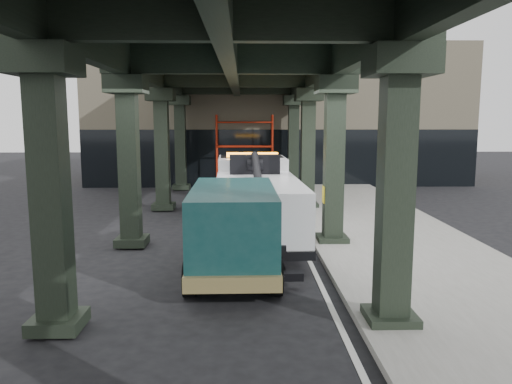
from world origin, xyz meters
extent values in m
plane|color=black|center=(0.00, 0.00, 0.00)|extent=(90.00, 90.00, 0.00)
cube|color=gray|center=(4.50, 2.00, 0.07)|extent=(5.00, 40.00, 0.15)
cube|color=silver|center=(1.70, 2.00, 0.01)|extent=(0.12, 38.00, 0.01)
cube|color=black|center=(2.60, -4.00, 2.50)|extent=(0.55, 0.55, 5.00)
cube|color=black|center=(2.60, -4.00, 4.75)|extent=(1.10, 1.10, 0.50)
cube|color=black|center=(2.60, -4.00, 0.18)|extent=(0.90, 0.90, 0.24)
cube|color=black|center=(2.60, 2.00, 2.50)|extent=(0.55, 0.55, 5.00)
cube|color=black|center=(2.60, 2.00, 4.75)|extent=(1.10, 1.10, 0.50)
cube|color=black|center=(2.60, 2.00, 0.18)|extent=(0.90, 0.90, 0.24)
cube|color=black|center=(2.60, 8.00, 2.50)|extent=(0.55, 0.55, 5.00)
cube|color=black|center=(2.60, 8.00, 4.75)|extent=(1.10, 1.10, 0.50)
cube|color=black|center=(2.60, 8.00, 0.18)|extent=(0.90, 0.90, 0.24)
cube|color=black|center=(2.60, 14.00, 2.50)|extent=(0.55, 0.55, 5.00)
cube|color=black|center=(2.60, 14.00, 4.75)|extent=(1.10, 1.10, 0.50)
cube|color=black|center=(2.60, 14.00, 0.18)|extent=(0.90, 0.90, 0.24)
cube|color=black|center=(-3.40, -4.00, 2.50)|extent=(0.55, 0.55, 5.00)
cube|color=black|center=(-3.40, -4.00, 4.75)|extent=(1.10, 1.10, 0.50)
cube|color=black|center=(-3.40, -4.00, 0.18)|extent=(0.90, 0.90, 0.24)
cube|color=black|center=(-3.40, 2.00, 2.50)|extent=(0.55, 0.55, 5.00)
cube|color=black|center=(-3.40, 2.00, 4.75)|extent=(1.10, 1.10, 0.50)
cube|color=black|center=(-3.40, 2.00, 0.18)|extent=(0.90, 0.90, 0.24)
cube|color=black|center=(-3.40, 8.00, 2.50)|extent=(0.55, 0.55, 5.00)
cube|color=black|center=(-3.40, 8.00, 4.75)|extent=(1.10, 1.10, 0.50)
cube|color=black|center=(-3.40, 8.00, 0.18)|extent=(0.90, 0.90, 0.24)
cube|color=black|center=(-3.40, 14.00, 2.50)|extent=(0.55, 0.55, 5.00)
cube|color=black|center=(-3.40, 14.00, 4.75)|extent=(1.10, 1.10, 0.50)
cube|color=black|center=(-3.40, 14.00, 0.18)|extent=(0.90, 0.90, 0.24)
cube|color=black|center=(2.60, 2.00, 5.55)|extent=(0.35, 32.00, 1.10)
cube|color=black|center=(-3.40, 2.00, 5.55)|extent=(0.35, 32.00, 1.10)
cube|color=black|center=(-0.40, 2.00, 5.55)|extent=(0.35, 32.00, 1.10)
cube|color=black|center=(-0.40, 2.00, 6.25)|extent=(7.40, 32.00, 0.30)
cube|color=#C6B793|center=(2.00, 20.00, 4.00)|extent=(22.00, 10.00, 8.00)
cylinder|color=red|center=(-1.50, 14.90, 2.00)|extent=(0.08, 0.08, 4.00)
cylinder|color=red|center=(-1.50, 14.10, 2.00)|extent=(0.08, 0.08, 4.00)
cylinder|color=red|center=(1.50, 14.90, 2.00)|extent=(0.08, 0.08, 4.00)
cylinder|color=red|center=(1.50, 14.10, 2.00)|extent=(0.08, 0.08, 4.00)
cylinder|color=red|center=(0.00, 14.90, 1.00)|extent=(3.00, 0.08, 0.08)
cylinder|color=red|center=(0.00, 14.90, 2.30)|extent=(3.00, 0.08, 0.08)
cylinder|color=red|center=(0.00, 14.90, 3.60)|extent=(3.00, 0.08, 0.08)
cube|color=black|center=(0.32, 2.50, 0.70)|extent=(1.24, 7.49, 0.25)
cube|color=white|center=(0.24, 5.04, 1.54)|extent=(2.42, 2.46, 1.79)
cube|color=white|center=(0.20, 6.08, 1.05)|extent=(2.36, 0.77, 0.90)
cube|color=black|center=(0.23, 5.29, 2.04)|extent=(2.23, 1.37, 0.85)
cube|color=white|center=(0.36, 1.36, 1.34)|extent=(2.55, 5.05, 1.39)
cube|color=orange|center=(0.24, 4.84, 2.54)|extent=(1.80, 0.34, 0.16)
cube|color=black|center=(0.29, 3.35, 2.34)|extent=(1.61, 0.65, 0.60)
cylinder|color=black|center=(0.35, 1.55, 2.09)|extent=(0.35, 3.49, 1.33)
cube|color=black|center=(0.44, -1.18, 0.35)|extent=(0.34, 1.40, 0.18)
cube|color=black|center=(0.46, -1.88, 0.30)|extent=(1.60, 0.30, 0.18)
cylinder|color=black|center=(-0.87, 5.30, 0.55)|extent=(0.38, 1.11, 1.09)
cylinder|color=silver|center=(-0.87, 5.30, 0.55)|extent=(0.41, 0.61, 0.60)
cylinder|color=black|center=(1.32, 5.37, 0.55)|extent=(0.38, 1.11, 1.09)
cylinder|color=silver|center=(1.32, 5.37, 0.55)|extent=(0.41, 0.61, 0.60)
cylinder|color=black|center=(-0.76, 2.02, 0.55)|extent=(0.38, 1.11, 1.09)
cylinder|color=silver|center=(-0.76, 2.02, 0.55)|extent=(0.41, 0.61, 0.60)
cylinder|color=black|center=(1.43, 2.09, 0.55)|extent=(0.38, 1.11, 1.09)
cylinder|color=silver|center=(1.43, 2.09, 0.55)|extent=(0.41, 0.61, 0.60)
cylinder|color=black|center=(-0.72, 0.72, 0.55)|extent=(0.38, 1.11, 1.09)
cylinder|color=silver|center=(-0.72, 0.72, 0.55)|extent=(0.41, 0.61, 0.60)
cylinder|color=black|center=(1.47, 0.80, 0.55)|extent=(0.38, 1.11, 1.09)
cylinder|color=silver|center=(1.47, 0.80, 0.55)|extent=(0.41, 0.61, 0.60)
cube|color=#103839|center=(-0.34, 1.69, 0.88)|extent=(1.92, 1.04, 0.84)
cube|color=#103839|center=(-0.31, -0.87, 1.26)|extent=(1.99, 4.20, 1.81)
cube|color=olive|center=(-0.32, -0.50, 0.51)|extent=(2.04, 5.23, 0.33)
cube|color=black|center=(-0.33, 1.31, 1.63)|extent=(1.82, 0.42, 0.77)
cube|color=black|center=(-0.31, -0.59, 1.72)|extent=(2.01, 3.37, 0.51)
cube|color=silver|center=(-0.34, 2.18, 0.51)|extent=(1.86, 0.13, 0.28)
cylinder|color=black|center=(-1.27, 1.63, 0.39)|extent=(0.27, 0.78, 0.78)
cylinder|color=silver|center=(-1.27, 1.63, 0.39)|extent=(0.30, 0.43, 0.43)
cylinder|color=black|center=(0.59, 1.65, 0.39)|extent=(0.27, 0.78, 0.78)
cylinder|color=silver|center=(0.59, 1.65, 0.39)|extent=(0.30, 0.43, 0.43)
cylinder|color=black|center=(-1.23, -2.28, 0.39)|extent=(0.27, 0.78, 0.78)
cylinder|color=silver|center=(-1.23, -2.28, 0.39)|extent=(0.30, 0.43, 0.43)
cylinder|color=black|center=(0.63, -2.26, 0.39)|extent=(0.27, 0.78, 0.78)
cylinder|color=silver|center=(0.63, -2.26, 0.39)|extent=(0.30, 0.43, 0.43)
camera|label=1|loc=(-0.07, -12.59, 3.78)|focal=35.00mm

